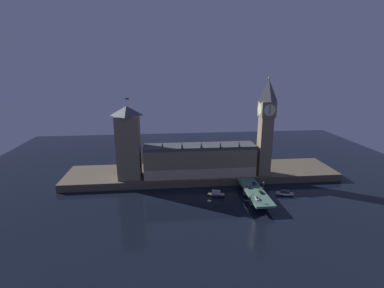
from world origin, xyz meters
TOP-DOWN VIEW (x-y plane):
  - ground_plane at (0.00, 0.00)m, footprint 400.00×400.00m
  - embankment at (0.00, 39.00)m, footprint 220.00×42.00m
  - parliament_hall at (-3.38, 29.92)m, footprint 86.56×19.19m
  - clock_tower at (47.11, 26.16)m, footprint 11.49×11.60m
  - victoria_tower at (-57.71, 30.00)m, footprint 17.35×17.35m
  - bridge at (30.67, -5.00)m, footprint 12.85×46.00m
  - car_northbound_lead at (27.84, -0.29)m, footprint 2.08×3.90m
  - car_northbound_trail at (27.84, -17.95)m, footprint 1.88×4.57m
  - car_southbound_lead at (33.50, -9.12)m, footprint 1.99×4.75m
  - car_southbound_trail at (33.50, 5.35)m, footprint 2.03×4.74m
  - pedestrian_near_rail at (25.01, -15.11)m, footprint 0.38×0.38m
  - pedestrian_mid_walk at (36.32, -3.89)m, footprint 0.38×0.38m
  - pedestrian_far_rail at (25.01, 4.21)m, footprint 0.38×0.38m
  - street_lamp_near at (24.61, -19.72)m, footprint 1.34×0.60m
  - street_lamp_mid at (36.72, -5.00)m, footprint 1.34×0.60m
  - street_lamp_far at (24.61, 9.72)m, footprint 1.34×0.60m
  - boat_upstream at (4.76, 0.89)m, footprint 13.49×7.45m
  - boat_downstream at (54.17, -1.73)m, footprint 13.57×7.63m

SIDE VIEW (x-z plane):
  - ground_plane at x=0.00m, z-range 0.00..0.00m
  - boat_downstream at x=54.17m, z-range -0.50..3.19m
  - boat_upstream at x=4.76m, z-range -0.62..3.99m
  - embankment at x=0.00m, z-range 0.00..5.77m
  - bridge at x=30.67m, z-range 1.50..7.66m
  - car_southbound_trail at x=33.50m, z-range 6.12..7.48m
  - car_southbound_lead at x=33.50m, z-range 6.12..7.52m
  - car_northbound_trail at x=27.84m, z-range 6.12..7.55m
  - car_northbound_lead at x=27.84m, z-range 6.11..7.66m
  - pedestrian_far_rail at x=25.01m, z-range 6.21..7.85m
  - pedestrian_near_rail at x=25.01m, z-range 6.21..7.93m
  - pedestrian_mid_walk at x=36.32m, z-range 6.22..8.02m
  - street_lamp_near at x=24.61m, z-range 6.91..12.80m
  - street_lamp_far at x=24.61m, z-range 6.92..12.89m
  - street_lamp_mid at x=36.72m, z-range 6.95..13.15m
  - parliament_hall at x=-3.38m, z-range 3.29..32.44m
  - victoria_tower at x=-57.71m, z-range 2.89..64.29m
  - clock_tower at x=47.11m, z-range 8.08..83.70m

